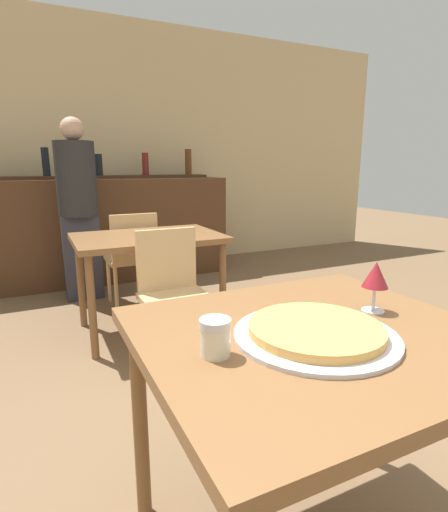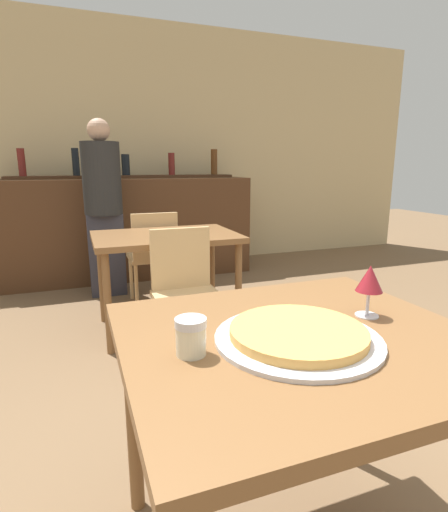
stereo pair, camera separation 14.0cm
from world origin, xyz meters
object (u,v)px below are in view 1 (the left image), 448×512
at_px(cheese_shaker, 215,337).
at_px(pizza_tray, 315,332).
at_px(chair_far_side_back, 133,253).
at_px(wine_glass, 376,276).
at_px(chair_far_side_front, 173,287).
at_px(person_standing, 78,204).

bearing_deg(cheese_shaker, pizza_tray, -4.68).
relative_size(chair_far_side_back, wine_glass, 5.19).
height_order(chair_far_side_back, wine_glass, wine_glass).
bearing_deg(wine_glass, chair_far_side_front, 98.58).
distance_m(chair_far_side_front, wine_glass, 1.45).
distance_m(chair_far_side_back, wine_glass, 2.48).
bearing_deg(wine_glass, cheese_shaker, -174.30).
distance_m(pizza_tray, cheese_shaker, 0.28).
relative_size(chair_far_side_front, chair_far_side_back, 1.00).
bearing_deg(pizza_tray, person_standing, 95.31).
bearing_deg(pizza_tray, wine_glass, 15.52).
distance_m(pizza_tray, wine_glass, 0.31).
bearing_deg(chair_far_side_back, person_standing, -52.27).
bearing_deg(person_standing, pizza_tray, -84.69).
bearing_deg(chair_far_side_back, pizza_tray, 88.17).
height_order(person_standing, wine_glass, person_standing).
relative_size(pizza_tray, cheese_shaker, 4.72).
bearing_deg(cheese_shaker, chair_far_side_back, 81.73).
bearing_deg(chair_far_side_back, wine_glass, 94.87).
relative_size(pizza_tray, wine_glass, 2.74).
bearing_deg(pizza_tray, chair_far_side_back, 88.17).
distance_m(chair_far_side_back, cheese_shaker, 2.54).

